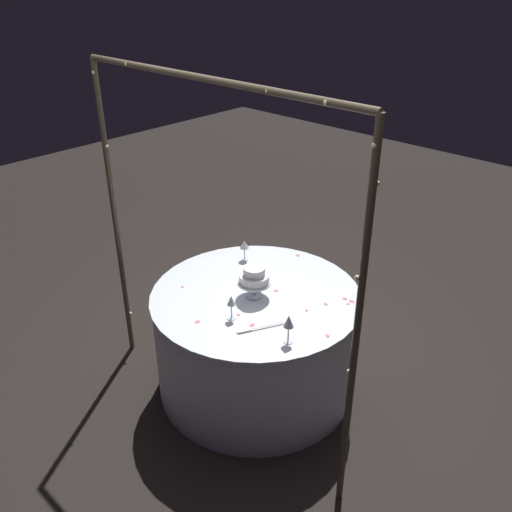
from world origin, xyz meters
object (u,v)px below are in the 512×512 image
(main_table, at_px, (256,340))
(wine_glass_0, at_px, (231,302))
(wine_glass_1, at_px, (244,245))
(wine_glass_2, at_px, (289,322))
(tiered_cake, at_px, (254,277))
(decorative_arch, at_px, (210,217))
(cake_knife, at_px, (258,328))

(main_table, relative_size, wine_glass_0, 8.59)
(wine_glass_1, relative_size, wine_glass_2, 0.83)
(tiered_cake, distance_m, wine_glass_0, 0.29)
(tiered_cake, relative_size, wine_glass_0, 1.36)
(decorative_arch, height_order, wine_glass_1, decorative_arch)
(main_table, distance_m, wine_glass_2, 0.74)
(main_table, bearing_deg, tiered_cake, 104.45)
(main_table, relative_size, cake_knife, 5.06)
(cake_knife, bearing_deg, wine_glass_0, 7.60)
(wine_glass_1, xyz_separation_m, cake_knife, (-0.66, 0.56, -0.11))
(decorative_arch, relative_size, cake_knife, 7.97)
(wine_glass_1, bearing_deg, wine_glass_2, 148.34)
(wine_glass_0, bearing_deg, tiered_cake, -75.80)
(wine_glass_2, bearing_deg, wine_glass_1, -31.66)
(wine_glass_2, bearing_deg, cake_knife, 8.22)
(main_table, height_order, cake_knife, cake_knife)
(cake_knife, bearing_deg, wine_glass_1, -40.66)
(decorative_arch, relative_size, main_table, 1.57)
(wine_glass_0, bearing_deg, main_table, -75.78)
(wine_glass_0, bearing_deg, decorative_arch, 41.92)
(decorative_arch, xyz_separation_m, wine_glass_1, (0.39, -0.66, -0.56))
(wine_glass_1, bearing_deg, tiered_cake, 141.41)
(decorative_arch, xyz_separation_m, wine_glass_2, (-0.48, -0.12, -0.54))
(wine_glass_0, xyz_separation_m, wine_glass_1, (0.46, -0.59, -0.00))
(tiered_cake, relative_size, wine_glass_2, 1.21)
(wine_glass_2, bearing_deg, wine_glass_0, 7.92)
(decorative_arch, xyz_separation_m, tiered_cake, (-0.01, -0.34, -0.53))
(wine_glass_0, xyz_separation_m, cake_knife, (-0.19, -0.03, -0.11))
(tiered_cake, xyz_separation_m, wine_glass_2, (-0.47, 0.22, -0.01))
(wine_glass_1, distance_m, cake_knife, 0.87)
(decorative_arch, height_order, tiered_cake, decorative_arch)
(wine_glass_2, distance_m, cake_knife, 0.25)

